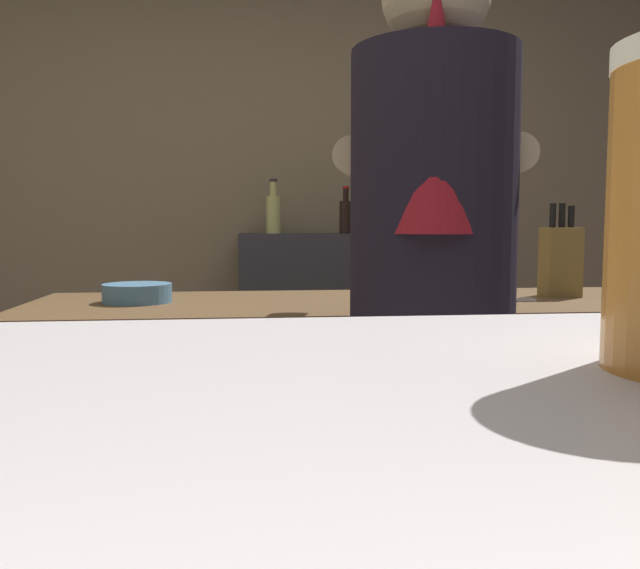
{
  "coord_description": "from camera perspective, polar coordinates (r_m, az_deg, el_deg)",
  "views": [
    {
      "loc": [
        -0.11,
        -1.23,
        1.14
      ],
      "look_at": [
        -0.06,
        -0.75,
        1.09
      ],
      "focal_mm": 37.23,
      "sensor_mm": 36.0,
      "label": 1
    }
  ],
  "objects": [
    {
      "name": "wall_back",
      "position": [
        3.44,
        -4.45,
        8.72
      ],
      "size": [
        5.2,
        0.1,
        2.7
      ],
      "primitive_type": "cube",
      "color": "#8F7C5D",
      "rests_on": "ground"
    },
    {
      "name": "prep_counter",
      "position": [
        1.97,
        8.0,
        -14.86
      ],
      "size": [
        2.1,
        0.6,
        0.93
      ],
      "primitive_type": "cube",
      "color": "brown",
      "rests_on": "ground"
    },
    {
      "name": "back_shelf",
      "position": [
        3.23,
        0.93,
        -5.34
      ],
      "size": [
        0.88,
        0.36,
        1.09
      ],
      "primitive_type": "cube",
      "color": "#333339",
      "rests_on": "ground"
    },
    {
      "name": "bartender",
      "position": [
        1.39,
        9.57,
        -0.94
      ],
      "size": [
        0.49,
        0.55,
        1.71
      ],
      "rotation": [
        0.0,
        0.0,
        1.31
      ],
      "color": "#2A352F",
      "rests_on": "ground"
    },
    {
      "name": "knife_block",
      "position": [
        2.04,
        19.97,
        1.97
      ],
      "size": [
        0.1,
        0.08,
        0.27
      ],
      "color": "olive",
      "rests_on": "prep_counter"
    },
    {
      "name": "mixing_bowl",
      "position": [
        1.84,
        -15.43,
        -0.71
      ],
      "size": [
        0.18,
        0.18,
        0.05
      ],
      "primitive_type": "cylinder",
      "color": "teal",
      "rests_on": "prep_counter"
    },
    {
      "name": "chefs_knife",
      "position": [
        1.87,
        14.44,
        -1.25
      ],
      "size": [
        0.24,
        0.07,
        0.01
      ],
      "primitive_type": "cube",
      "rotation": [
        0.0,
        0.0,
        -0.17
      ],
      "color": "silver",
      "rests_on": "prep_counter"
    },
    {
      "name": "bottle_hot_sauce",
      "position": [
        3.1,
        2.23,
        5.97
      ],
      "size": [
        0.06,
        0.06,
        0.22
      ],
      "color": "black",
      "rests_on": "back_shelf"
    },
    {
      "name": "bottle_olive_oil",
      "position": [
        3.19,
        -4.02,
        6.21
      ],
      "size": [
        0.07,
        0.07,
        0.26
      ],
      "color": "#CFCF76",
      "rests_on": "back_shelf"
    }
  ]
}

